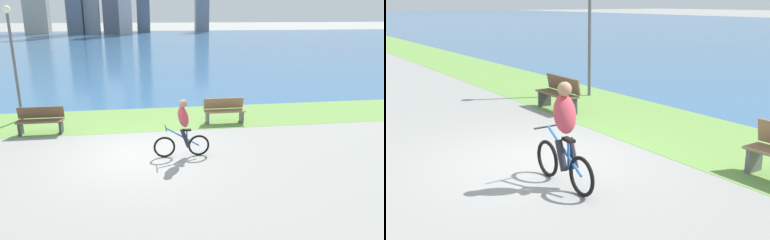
% 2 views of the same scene
% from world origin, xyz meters
% --- Properties ---
extents(ground_plane, '(300.00, 300.00, 0.00)m').
position_xyz_m(ground_plane, '(0.00, 0.00, 0.00)').
color(ground_plane, gray).
extents(grass_strip_bayside, '(120.00, 3.16, 0.01)m').
position_xyz_m(grass_strip_bayside, '(0.00, 3.62, 0.00)').
color(grass_strip_bayside, '#6B9947').
rests_on(grass_strip_bayside, ground).
extents(cyclist_lead, '(1.59, 0.52, 1.66)m').
position_xyz_m(cyclist_lead, '(1.26, -0.26, 0.83)').
color(cyclist_lead, black).
rests_on(cyclist_lead, ground).
extents(bench_near_path, '(1.50, 0.47, 0.90)m').
position_xyz_m(bench_near_path, '(-3.22, 2.45, 0.45)').
color(bench_near_path, brown).
rests_on(bench_near_path, ground).
extents(lamppost_tall, '(0.28, 0.28, 4.18)m').
position_xyz_m(lamppost_tall, '(-4.40, 4.29, 2.71)').
color(lamppost_tall, '#595960').
rests_on(lamppost_tall, ground).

